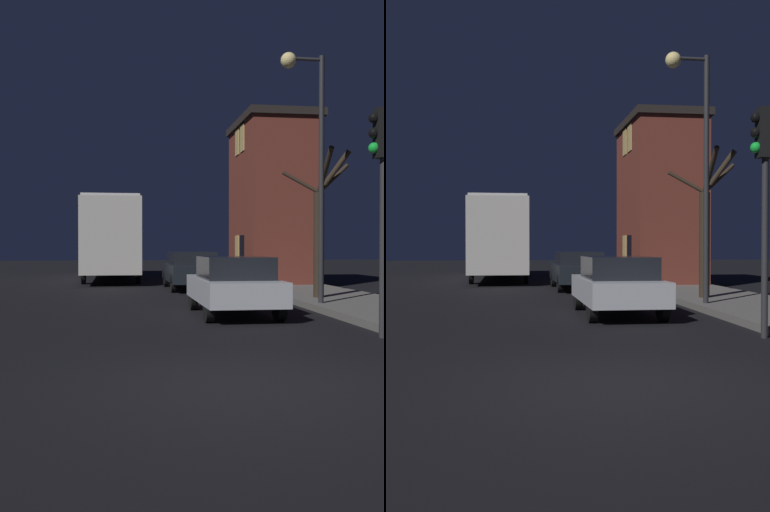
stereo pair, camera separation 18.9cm
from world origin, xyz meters
TOP-DOWN VIEW (x-y plane):
  - ground_plane at (0.00, 0.00)m, footprint 120.00×120.00m
  - brick_building at (5.04, 16.83)m, footprint 3.03×4.98m
  - streetlamp at (3.47, 7.61)m, footprint 1.17×0.41m
  - traffic_light at (3.21, 2.99)m, footprint 0.43×0.24m
  - bare_tree at (4.35, 9.16)m, footprint 2.00×1.56m
  - bus at (-1.78, 22.42)m, footprint 2.57×11.95m
  - car_near_lane at (1.24, 6.62)m, footprint 1.76×3.87m
  - car_mid_lane at (1.30, 14.91)m, footprint 1.82×4.62m

SIDE VIEW (x-z plane):
  - ground_plane at x=0.00m, z-range 0.00..0.00m
  - car_near_lane at x=1.24m, z-range 0.05..1.46m
  - car_mid_lane at x=1.30m, z-range 0.05..1.50m
  - bare_tree at x=4.35m, z-range 0.08..4.36m
  - bus at x=-1.78m, z-range 0.35..4.19m
  - traffic_light at x=3.21m, z-range 0.91..5.06m
  - brick_building at x=5.04m, z-range 0.19..7.04m
  - streetlamp at x=3.47m, z-range 1.30..7.82m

